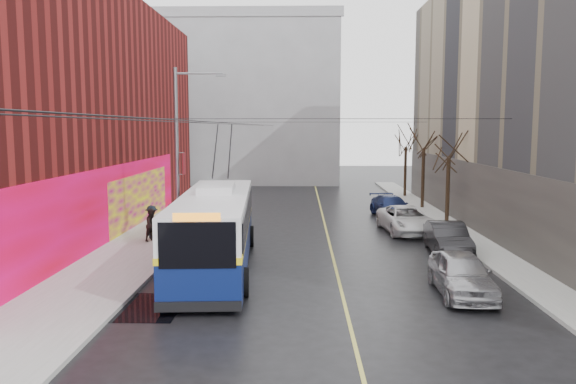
% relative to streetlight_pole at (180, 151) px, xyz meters
% --- Properties ---
extents(ground, '(140.00, 140.00, 0.00)m').
position_rel_streetlight_pole_xyz_m(ground, '(6.14, -10.00, -4.85)').
color(ground, black).
rests_on(ground, ground).
extents(sidewalk_left, '(4.00, 60.00, 0.15)m').
position_rel_streetlight_pole_xyz_m(sidewalk_left, '(-1.86, 2.00, -4.77)').
color(sidewalk_left, gray).
rests_on(sidewalk_left, ground).
extents(sidewalk_right, '(2.00, 60.00, 0.15)m').
position_rel_streetlight_pole_xyz_m(sidewalk_right, '(15.14, 2.00, -4.77)').
color(sidewalk_right, gray).
rests_on(sidewalk_right, ground).
extents(lane_line, '(0.12, 50.00, 0.01)m').
position_rel_streetlight_pole_xyz_m(lane_line, '(7.64, 4.00, -4.84)').
color(lane_line, '#BFB74C').
rests_on(lane_line, ground).
extents(building_left, '(12.11, 36.00, 14.00)m').
position_rel_streetlight_pole_xyz_m(building_left, '(-9.85, 3.99, 2.14)').
color(building_left, '#5A1312').
rests_on(building_left, ground).
extents(building_far, '(20.50, 12.10, 18.00)m').
position_rel_streetlight_pole_xyz_m(building_far, '(0.14, 34.99, 4.17)').
color(building_far, gray).
rests_on(building_far, ground).
extents(streetlight_pole, '(2.65, 0.60, 9.00)m').
position_rel_streetlight_pole_xyz_m(streetlight_pole, '(0.00, 0.00, 0.00)').
color(streetlight_pole, slate).
rests_on(streetlight_pole, ground).
extents(catenary_wires, '(18.00, 60.00, 0.22)m').
position_rel_streetlight_pole_xyz_m(catenary_wires, '(3.60, 4.77, 1.40)').
color(catenary_wires, black).
extents(tree_near, '(3.20, 3.20, 6.40)m').
position_rel_streetlight_pole_xyz_m(tree_near, '(15.14, 6.00, 0.13)').
color(tree_near, black).
rests_on(tree_near, ground).
extents(tree_mid, '(3.20, 3.20, 6.68)m').
position_rel_streetlight_pole_xyz_m(tree_mid, '(15.14, 13.00, 0.41)').
color(tree_mid, black).
rests_on(tree_mid, ground).
extents(tree_far, '(3.20, 3.20, 6.57)m').
position_rel_streetlight_pole_xyz_m(tree_far, '(15.14, 20.00, 0.30)').
color(tree_far, black).
rests_on(tree_far, ground).
extents(puddle, '(2.54, 3.15, 0.01)m').
position_rel_streetlight_pole_xyz_m(puddle, '(0.83, -10.10, -4.84)').
color(puddle, black).
rests_on(puddle, ground).
extents(pigeons_flying, '(5.77, 1.64, 1.40)m').
position_rel_streetlight_pole_xyz_m(pigeons_flying, '(3.60, -0.18, 2.43)').
color(pigeons_flying, slate).
extents(trolleybus, '(3.68, 13.22, 6.20)m').
position_rel_streetlight_pole_xyz_m(trolleybus, '(2.46, -4.69, -3.12)').
color(trolleybus, '#09164A').
rests_on(trolleybus, ground).
extents(parked_car_a, '(1.96, 4.62, 1.56)m').
position_rel_streetlight_pole_xyz_m(parked_car_a, '(11.94, -8.42, -4.07)').
color(parked_car_a, '#A9A9AD').
rests_on(parked_car_a, ground).
extents(parked_car_b, '(1.81, 4.66, 1.51)m').
position_rel_streetlight_pole_xyz_m(parked_car_b, '(13.14, -1.88, -4.09)').
color(parked_car_b, black).
rests_on(parked_car_b, ground).
extents(parked_car_c, '(2.98, 5.65, 1.51)m').
position_rel_streetlight_pole_xyz_m(parked_car_c, '(12.21, 3.64, -4.09)').
color(parked_car_c, silver).
rests_on(parked_car_c, ground).
extents(parked_car_d, '(2.75, 5.14, 1.42)m').
position_rel_streetlight_pole_xyz_m(parked_car_d, '(12.26, 9.31, -4.14)').
color(parked_car_d, navy).
rests_on(parked_car_d, ground).
extents(following_car, '(2.24, 4.16, 1.35)m').
position_rel_streetlight_pole_xyz_m(following_car, '(1.90, 6.55, -4.17)').
color(following_car, '#BAB9BE').
rests_on(following_car, ground).
extents(pedestrian_a, '(0.63, 0.78, 1.84)m').
position_rel_streetlight_pole_xyz_m(pedestrian_a, '(-0.70, 0.97, -3.78)').
color(pedestrian_a, black).
rests_on(pedestrian_a, sidewalk_left).
extents(pedestrian_b, '(1.00, 1.05, 1.71)m').
position_rel_streetlight_pole_xyz_m(pedestrian_b, '(-1.57, 0.17, -3.84)').
color(pedestrian_b, black).
rests_on(pedestrian_b, sidewalk_left).
extents(pedestrian_c, '(1.10, 1.32, 1.77)m').
position_rel_streetlight_pole_xyz_m(pedestrian_c, '(-1.77, 0.86, -3.81)').
color(pedestrian_c, black).
rests_on(pedestrian_c, sidewalk_left).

